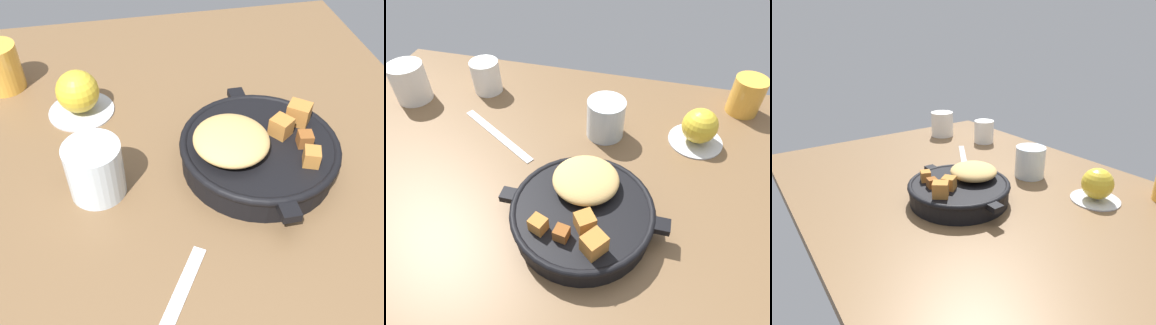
% 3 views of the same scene
% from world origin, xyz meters
% --- Properties ---
extents(ground_plane, '(1.09, 0.78, 0.02)m').
position_xyz_m(ground_plane, '(0.00, 0.00, -0.01)').
color(ground_plane, brown).
extents(cast_iron_skillet, '(0.27, 0.23, 0.07)m').
position_xyz_m(cast_iron_skillet, '(0.05, -0.07, 0.03)').
color(cast_iron_skillet, black).
rests_on(cast_iron_skillet, ground_plane).
extents(saucer_plate, '(0.11, 0.11, 0.01)m').
position_xyz_m(saucer_plate, '(0.22, 0.18, 0.00)').
color(saucer_plate, '#B7BABF').
rests_on(saucer_plate, ground_plane).
extents(red_apple, '(0.07, 0.07, 0.07)m').
position_xyz_m(red_apple, '(0.22, 0.18, 0.04)').
color(red_apple, gold).
rests_on(red_apple, saucer_plate).
extents(butter_knife, '(0.19, 0.13, 0.00)m').
position_xyz_m(butter_knife, '(-0.18, 0.10, 0.00)').
color(butter_knife, silver).
rests_on(butter_knife, ground_plane).
extents(white_creamer_pitcher, '(0.07, 0.07, 0.08)m').
position_xyz_m(white_creamer_pitcher, '(-0.26, 0.25, 0.04)').
color(white_creamer_pitcher, white).
rests_on(white_creamer_pitcher, ground_plane).
extents(ceramic_mug_white, '(0.08, 0.08, 0.09)m').
position_xyz_m(ceramic_mug_white, '(-0.41, 0.17, 0.04)').
color(ceramic_mug_white, silver).
rests_on(ceramic_mug_white, ground_plane).
extents(water_glass_short, '(0.08, 0.08, 0.08)m').
position_xyz_m(water_glass_short, '(0.04, 0.16, 0.04)').
color(water_glass_short, silver).
rests_on(water_glass_short, ground_plane).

